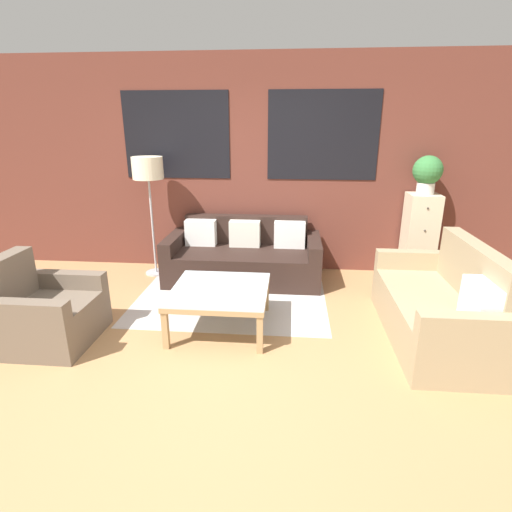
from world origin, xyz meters
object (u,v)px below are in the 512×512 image
(armchair_corner, at_px, (45,313))
(potted_plant, at_px, (427,173))
(floor_lamp, at_px, (148,173))
(couch_dark, at_px, (244,258))
(drawer_cabinet, at_px, (419,237))
(settee_vintage, at_px, (440,309))
(coffee_table, at_px, (220,294))

(armchair_corner, relative_size, potted_plant, 1.79)
(floor_lamp, height_order, potted_plant, potted_plant)
(couch_dark, xyz_separation_m, armchair_corner, (-1.65, -1.74, -0.01))
(drawer_cabinet, bearing_deg, potted_plant, 90.00)
(settee_vintage, relative_size, armchair_corner, 2.01)
(floor_lamp, relative_size, potted_plant, 3.32)
(settee_vintage, height_order, potted_plant, potted_plant)
(floor_lamp, xyz_separation_m, drawer_cabinet, (3.47, 0.14, -0.79))
(floor_lamp, bearing_deg, settee_vintage, -24.27)
(potted_plant, bearing_deg, armchair_corner, -153.26)
(settee_vintage, xyz_separation_m, coffee_table, (-2.08, 0.02, 0.05))
(settee_vintage, bearing_deg, drawer_cabinet, 81.66)
(armchair_corner, bearing_deg, floor_lamp, 76.82)
(floor_lamp, bearing_deg, coffee_table, -51.39)
(couch_dark, distance_m, armchair_corner, 2.40)
(settee_vintage, bearing_deg, couch_dark, 145.64)
(floor_lamp, distance_m, potted_plant, 3.47)
(couch_dark, relative_size, drawer_cabinet, 1.75)
(couch_dark, bearing_deg, potted_plant, 5.57)
(floor_lamp, bearing_deg, potted_plant, 2.29)
(coffee_table, distance_m, potted_plant, 2.98)
(settee_vintage, xyz_separation_m, armchair_corner, (-3.66, -0.37, -0.03))
(couch_dark, relative_size, floor_lamp, 1.26)
(floor_lamp, bearing_deg, armchair_corner, -103.18)
(couch_dark, relative_size, armchair_corner, 2.33)
(couch_dark, distance_m, coffee_table, 1.36)
(floor_lamp, relative_size, drawer_cabinet, 1.39)
(coffee_table, relative_size, potted_plant, 1.98)
(settee_vintage, relative_size, floor_lamp, 1.08)
(settee_vintage, relative_size, coffee_table, 1.81)
(armchair_corner, xyz_separation_m, coffee_table, (1.57, 0.39, 0.09))
(settee_vintage, relative_size, drawer_cabinet, 1.51)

